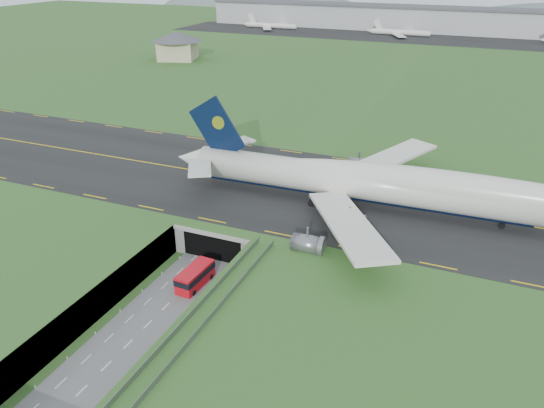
% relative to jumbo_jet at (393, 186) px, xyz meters
% --- Properties ---
extents(ground, '(900.00, 900.00, 0.00)m').
position_rel_jumbo_jet_xyz_m(ground, '(-28.63, -29.45, -11.52)').
color(ground, '#315923').
rests_on(ground, ground).
extents(airfield_deck, '(800.00, 800.00, 6.00)m').
position_rel_jumbo_jet_xyz_m(airfield_deck, '(-28.63, -29.45, -8.52)').
color(airfield_deck, gray).
rests_on(airfield_deck, ground).
extents(trench_road, '(12.00, 75.00, 0.20)m').
position_rel_jumbo_jet_xyz_m(trench_road, '(-28.63, -36.95, -11.42)').
color(trench_road, slate).
rests_on(trench_road, ground).
extents(taxiway, '(800.00, 44.00, 0.18)m').
position_rel_jumbo_jet_xyz_m(taxiway, '(-28.63, 3.55, -5.43)').
color(taxiway, black).
rests_on(taxiway, airfield_deck).
extents(tunnel_portal, '(17.00, 22.30, 6.00)m').
position_rel_jumbo_jet_xyz_m(tunnel_portal, '(-28.63, -12.74, -8.19)').
color(tunnel_portal, gray).
rests_on(tunnel_portal, ground).
extents(guideway, '(3.00, 53.00, 7.05)m').
position_rel_jumbo_jet_xyz_m(guideway, '(-17.63, -48.56, -6.20)').
color(guideway, '#A8A8A3').
rests_on(guideway, ground).
extents(jumbo_jet, '(96.96, 61.95, 20.50)m').
position_rel_jumbo_jet_xyz_m(jumbo_jet, '(0.00, 0.00, 0.00)').
color(jumbo_jet, silver).
rests_on(jumbo_jet, ground).
extents(shuttle_tram, '(3.57, 8.45, 3.36)m').
position_rel_jumbo_jet_xyz_m(shuttle_tram, '(-27.31, -30.04, -9.68)').
color(shuttle_tram, red).
rests_on(shuttle_tram, ground).
extents(service_building, '(29.97, 29.97, 13.03)m').
position_rel_jumbo_jet_xyz_m(service_building, '(-126.86, 124.73, 2.20)').
color(service_building, '#C8B790').
rests_on(service_building, ground).
extents(cargo_terminal, '(320.00, 67.00, 15.60)m').
position_rel_jumbo_jet_xyz_m(cargo_terminal, '(-28.74, 269.96, 2.44)').
color(cargo_terminal, '#B2B2B2').
rests_on(cargo_terminal, ground).
extents(distant_hills, '(700.00, 91.00, 60.00)m').
position_rel_jumbo_jet_xyz_m(distant_hills, '(35.75, 400.55, -15.52)').
color(distant_hills, slate).
rests_on(distant_hills, ground).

